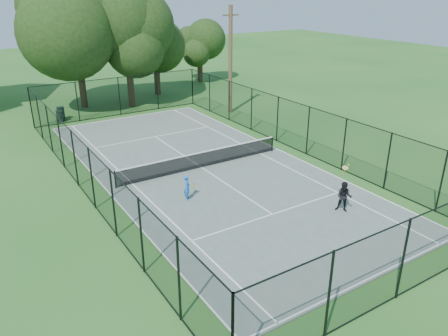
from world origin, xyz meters
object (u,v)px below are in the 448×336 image
utility_pole (230,60)px  player_black (344,197)px  trash_bin_left (60,116)px  player_blue (187,187)px  trash_bin_right (61,113)px  tennis_net (202,159)px

utility_pole → player_black: size_ratio=3.99×
trash_bin_left → player_black: size_ratio=0.42×
player_black → player_blue: bearing=138.4°
trash_bin_left → trash_bin_right: 0.51m
utility_pole → player_black: 17.86m
player_black → utility_pole: bearing=73.9°
tennis_net → player_blue: 3.95m
trash_bin_left → trash_bin_right: trash_bin_right is taller
tennis_net → utility_pole: bearing=49.2°
trash_bin_left → player_black: player_black is taller
trash_bin_right → utility_pole: size_ratio=0.12×
trash_bin_left → tennis_net: bearing=-71.7°
tennis_net → player_black: 8.37m
tennis_net → trash_bin_left: tennis_net is taller
trash_bin_left → player_black: (7.41, -21.48, 0.34)m
trash_bin_left → trash_bin_right: (0.18, 0.47, 0.07)m
utility_pole → player_blue: size_ratio=6.50×
trash_bin_right → utility_pole: utility_pole is taller
tennis_net → player_black: size_ratio=4.90×
player_blue → utility_pole: bearing=49.5°
player_blue → player_black: bearing=-41.6°
utility_pole → player_black: bearing=-106.1°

